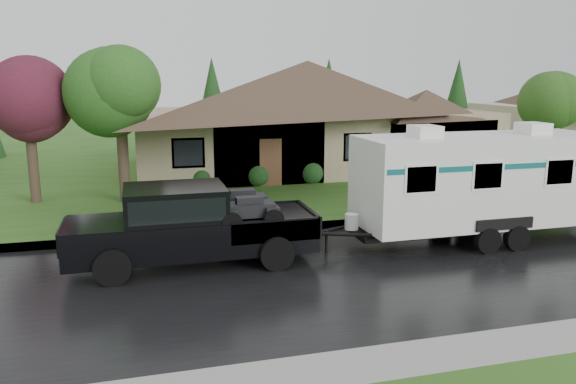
# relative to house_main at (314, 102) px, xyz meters

# --- Properties ---
(ground) EXTENTS (140.00, 140.00, 0.00)m
(ground) POSITION_rel_house_main_xyz_m (-2.29, -13.84, -3.59)
(ground) COLOR #29571B
(ground) RESTS_ON ground
(road) EXTENTS (140.00, 8.00, 0.01)m
(road) POSITION_rel_house_main_xyz_m (-2.29, -15.84, -3.59)
(road) COLOR black
(road) RESTS_ON ground
(curb) EXTENTS (140.00, 0.50, 0.15)m
(curb) POSITION_rel_house_main_xyz_m (-2.29, -11.59, -3.52)
(curb) COLOR gray
(curb) RESTS_ON ground
(lawn) EXTENTS (140.00, 26.00, 0.15)m
(lawn) POSITION_rel_house_main_xyz_m (-2.29, 1.16, -3.52)
(lawn) COLOR #29571B
(lawn) RESTS_ON ground
(house_main) EXTENTS (19.44, 10.80, 6.90)m
(house_main) POSITION_rel_house_main_xyz_m (0.00, 0.00, 0.00)
(house_main) COLOR gray
(house_main) RESTS_ON lawn
(tree_left_green) EXTENTS (3.73, 3.73, 6.18)m
(tree_left_green) POSITION_rel_house_main_xyz_m (-9.77, -6.46, 0.84)
(tree_left_green) COLOR #382B1E
(tree_left_green) RESTS_ON lawn
(tree_red) EXTENTS (3.31, 3.31, 5.48)m
(tree_red) POSITION_rel_house_main_xyz_m (-13.14, -5.63, 0.36)
(tree_red) COLOR #382B1E
(tree_red) RESTS_ON lawn
(tree_right_green) EXTENTS (3.11, 3.11, 5.14)m
(tree_right_green) POSITION_rel_house_main_xyz_m (10.94, -4.89, 0.12)
(tree_right_green) COLOR #382B1E
(tree_right_green) RESTS_ON lawn
(shrub_row) EXTENTS (13.60, 1.00, 1.00)m
(shrub_row) POSITION_rel_house_main_xyz_m (-0.29, -4.54, -2.94)
(shrub_row) COLOR #143814
(shrub_row) RESTS_ON lawn
(pickup_truck) EXTENTS (6.47, 2.46, 2.16)m
(pickup_truck) POSITION_rel_house_main_xyz_m (-8.05, -14.20, -2.44)
(pickup_truck) COLOR black
(pickup_truck) RESTS_ON ground
(travel_trailer) EXTENTS (7.98, 2.80, 3.58)m
(travel_trailer) POSITION_rel_house_main_xyz_m (0.77, -14.20, -1.69)
(travel_trailer) COLOR silver
(travel_trailer) RESTS_ON ground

